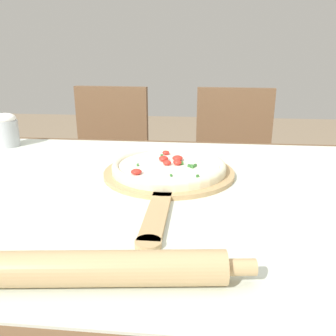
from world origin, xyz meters
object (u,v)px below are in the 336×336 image
at_px(pizza_peel, 168,176).
at_px(rolling_pin, 109,268).
at_px(chair_left, 109,162).
at_px(pizza, 169,166).
at_px(flour_cup, 6,130).
at_px(chair_right, 232,165).

bearing_deg(pizza_peel, rolling_pin, -95.04).
xyz_separation_m(pizza_peel, rolling_pin, (-0.04, -0.48, 0.02)).
relative_size(rolling_pin, chair_left, 0.50).
distance_m(pizza, flour_cup, 0.67).
xyz_separation_m(pizza, rolling_pin, (-0.04, -0.50, 0.00)).
bearing_deg(flour_cup, chair_right, 30.61).
bearing_deg(pizza, chair_left, 116.85).
relative_size(pizza_peel, flour_cup, 4.94).
height_order(pizza, chair_left, chair_left).
bearing_deg(pizza, chair_right, 72.19).
relative_size(pizza, rolling_pin, 0.72).
bearing_deg(chair_right, pizza_peel, -105.09).
height_order(chair_left, chair_right, same).
distance_m(rolling_pin, flour_cup, 0.95).
bearing_deg(flour_cup, pizza, -22.31).
distance_m(pizza, chair_right, 0.84).
height_order(rolling_pin, chair_left, chair_left).
distance_m(rolling_pin, chair_right, 1.32).
xyz_separation_m(chair_left, flour_cup, (-0.23, -0.51, 0.28)).
bearing_deg(pizza, flour_cup, 157.69).
distance_m(rolling_pin, chair_left, 1.34).
relative_size(pizza_peel, rolling_pin, 1.35).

